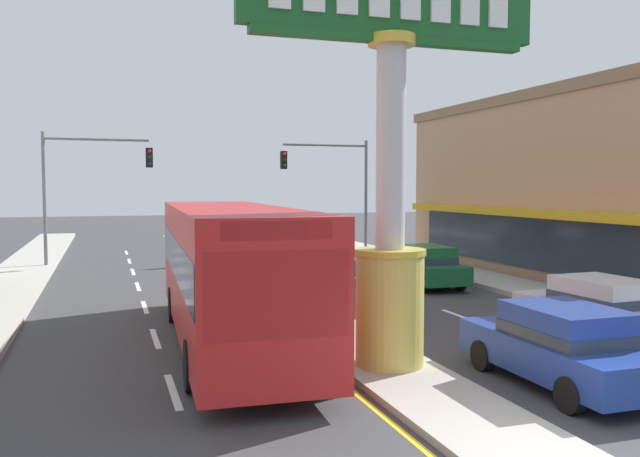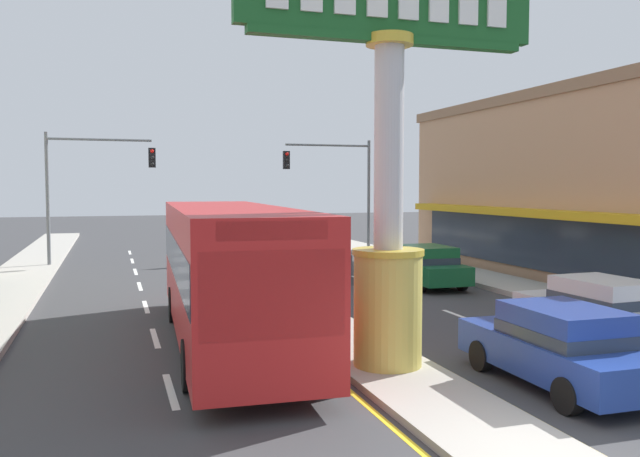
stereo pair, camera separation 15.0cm
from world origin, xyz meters
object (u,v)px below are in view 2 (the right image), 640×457
object	(u,v)px
sedan_kerb_right	(426,265)
sedan_mid_left_lane	(600,309)
traffic_light_left_side	(88,175)
bus_near_left_lane	(228,266)
storefront_right	(613,185)
sedan_far_right_lane	(273,244)
sedan_near_right_lane	(560,346)
suv_far_left_oncoming	(312,253)
district_sign	(389,186)
traffic_light_right_side	(338,177)

from	to	relation	value
sedan_kerb_right	sedan_mid_left_lane	bearing A→B (deg)	-89.97
traffic_light_left_side	bus_near_left_lane	bearing A→B (deg)	-77.88
storefront_right	sedan_far_right_lane	size ratio (longest dim) A/B	4.43
traffic_light_left_side	storefront_right	bearing A→B (deg)	-24.12
bus_near_left_lane	sedan_mid_left_lane	world-z (taller)	bus_near_left_lane
sedan_far_right_lane	storefront_right	bearing A→B (deg)	-39.16
sedan_near_right_lane	suv_far_left_oncoming	distance (m)	15.64
sedan_mid_left_lane	suv_far_left_oncoming	world-z (taller)	suv_far_left_oncoming
storefront_right	traffic_light_left_side	xyz separation A→B (m)	(-21.13, 9.46, 0.45)
sedan_far_right_lane	sedan_mid_left_lane	world-z (taller)	same
traffic_light_left_side	sedan_mid_left_lane	bearing A→B (deg)	-57.64
storefront_right	traffic_light_left_side	distance (m)	23.16
traffic_light_left_side	bus_near_left_lane	size ratio (longest dim) A/B	0.55
storefront_right	sedan_mid_left_lane	xyz separation A→B (m)	(-8.97, -9.73, -3.01)
district_sign	sedan_far_right_lane	distance (m)	20.96
sedan_kerb_right	traffic_light_right_side	bearing A→B (deg)	88.47
sedan_far_right_lane	suv_far_left_oncoming	world-z (taller)	suv_far_left_oncoming
district_sign	suv_far_left_oncoming	bearing A→B (deg)	79.13
sedan_far_right_lane	sedan_mid_left_lane	distance (m)	20.00
sedan_near_right_lane	storefront_right	bearing A→B (deg)	45.53
storefront_right	sedan_kerb_right	distance (m)	9.49
sedan_near_right_lane	sedan_kerb_right	distance (m)	12.36
district_sign	bus_near_left_lane	size ratio (longest dim) A/B	0.71
sedan_near_right_lane	sedan_kerb_right	bearing A→B (deg)	74.52
district_sign	traffic_light_left_side	bearing A→B (deg)	107.24
district_sign	sedan_kerb_right	size ratio (longest dim) A/B	1.84
sedan_far_right_lane	sedan_near_right_lane	bearing A→B (deg)	-90.00
sedan_far_right_lane	sedan_kerb_right	bearing A→B (deg)	-72.70
sedan_mid_left_lane	sedan_kerb_right	distance (m)	9.13
storefront_right	sedan_kerb_right	size ratio (longest dim) A/B	4.42
traffic_light_left_side	sedan_far_right_lane	xyz separation A→B (m)	(8.85, 0.54, -3.46)
storefront_right	bus_near_left_lane	distance (m)	19.08
traffic_light_left_side	sedan_far_right_lane	bearing A→B (deg)	3.48
sedan_far_right_lane	district_sign	bearing A→B (deg)	-97.29
sedan_near_right_lane	sedan_mid_left_lane	bearing A→B (deg)	40.05
storefront_right	bus_near_left_lane	size ratio (longest dim) A/B	1.70
sedan_mid_left_lane	district_sign	bearing A→B (deg)	-171.79
traffic_light_left_side	sedan_far_right_lane	world-z (taller)	traffic_light_left_side
traffic_light_right_side	sedan_kerb_right	xyz separation A→B (m)	(-0.29, -10.77, -3.46)
sedan_far_right_lane	sedan_kerb_right	world-z (taller)	same
sedan_mid_left_lane	sedan_kerb_right	bearing A→B (deg)	90.03
traffic_light_left_side	district_sign	bearing A→B (deg)	-72.76
traffic_light_right_side	bus_near_left_lane	size ratio (longest dim) A/B	0.55
traffic_light_right_side	sedan_near_right_lane	world-z (taller)	traffic_light_right_side
sedan_far_right_lane	suv_far_left_oncoming	distance (m)	6.87
sedan_far_right_lane	bus_near_left_lane	world-z (taller)	bus_near_left_lane
storefront_right	bus_near_left_lane	world-z (taller)	storefront_right
storefront_right	traffic_light_left_side	world-z (taller)	storefront_right
sedan_near_right_lane	suv_far_left_oncoming	world-z (taller)	suv_far_left_oncoming
suv_far_left_oncoming	district_sign	bearing A→B (deg)	-100.87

